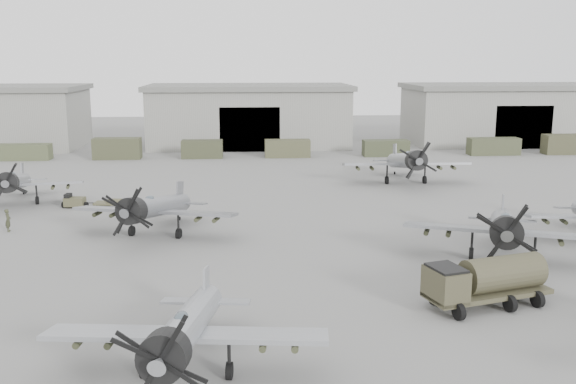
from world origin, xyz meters
name	(u,v)px	position (x,y,z in m)	size (l,w,h in m)	color
ground	(265,304)	(0.00, 0.00, 0.00)	(220.00, 220.00, 0.00)	slate
hangar_center	(249,115)	(0.00, 61.96, 4.37)	(29.00, 14.80, 8.70)	gray
hangar_right	(505,113)	(38.00, 61.96, 4.37)	(29.00, 14.80, 8.70)	gray
support_truck_1	(24,152)	(-28.21, 50.00, 0.98)	(6.56, 2.20, 1.96)	#454C31
support_truck_2	(117,148)	(-16.73, 50.00, 1.31)	(5.87, 2.20, 2.63)	#3B3E28
support_truck_3	(202,149)	(-6.13, 50.00, 1.13)	(5.17, 2.20, 2.25)	#383B26
support_truck_4	(287,148)	(4.71, 50.00, 1.11)	(5.76, 2.20, 2.22)	#45462E
support_truck_5	(386,148)	(17.48, 50.00, 1.03)	(5.89, 2.20, 2.05)	#373D27
support_truck_6	(494,146)	(31.81, 50.00, 1.11)	(6.62, 2.20, 2.21)	#3C412A
support_truck_7	(563,144)	(41.18, 50.00, 1.29)	(5.10, 2.20, 2.58)	#3E3E28
aircraft_near_1	(185,330)	(-3.42, -7.69, 2.05)	(11.33, 10.19, 4.50)	#A0A4A9
aircraft_mid_1	(153,208)	(-7.36, 13.09, 2.13)	(11.76, 10.58, 4.69)	gray
aircraft_mid_2	(504,227)	(14.91, 5.80, 2.24)	(12.15, 10.97, 4.92)	gray
aircraft_far_0	(14,182)	(-20.55, 24.06, 2.05)	(11.38, 10.24, 4.52)	gray
aircraft_far_1	(407,161)	(15.36, 31.18, 2.33)	(12.74, 11.46, 5.11)	gray
fuel_tanker	(486,279)	(11.19, -1.11, 1.46)	(6.93, 4.27, 2.54)	#3F3C29
tug_trailer	(90,202)	(-13.98, 22.78, 0.46)	(6.13, 1.81, 1.22)	#4A4830
ground_crew	(8,220)	(-18.19, 15.45, 0.84)	(0.61, 0.40, 1.67)	#373A26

